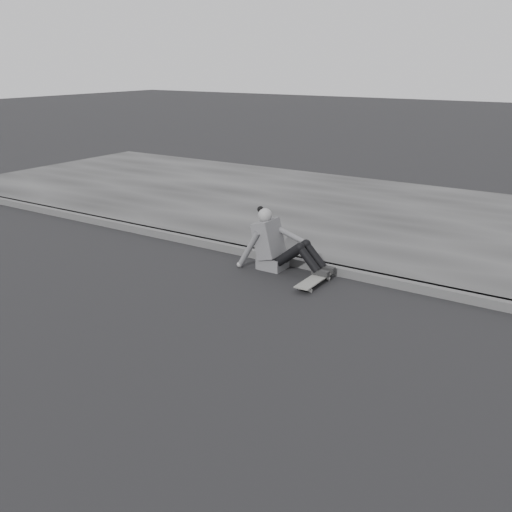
{
  "coord_description": "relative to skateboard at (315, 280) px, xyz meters",
  "views": [
    {
      "loc": [
        1.02,
        -4.23,
        2.81
      ],
      "look_at": [
        -2.62,
        1.4,
        0.5
      ],
      "focal_mm": 40.0,
      "sensor_mm": 36.0,
      "label": 1
    }
  ],
  "objects": [
    {
      "name": "skateboard",
      "position": [
        0.0,
        0.0,
        0.0
      ],
      "size": [
        0.2,
        0.78,
        0.09
      ],
      "color": "#9D9D98",
      "rests_on": "ground"
    },
    {
      "name": "curb",
      "position": [
        2.12,
        0.53,
        -0.01
      ],
      "size": [
        24.0,
        0.16,
        0.12
      ],
      "primitive_type": "cube",
      "color": "#484848",
      "rests_on": "ground"
    },
    {
      "name": "ground",
      "position": [
        2.12,
        -2.05,
        -0.07
      ],
      "size": [
        80.0,
        80.0,
        0.0
      ],
      "primitive_type": "plane",
      "color": "black",
      "rests_on": "ground"
    },
    {
      "name": "seated_woman",
      "position": [
        -0.73,
        0.25,
        0.29
      ],
      "size": [
        1.38,
        0.46,
        0.88
      ],
      "color": "#555557",
      "rests_on": "ground"
    }
  ]
}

